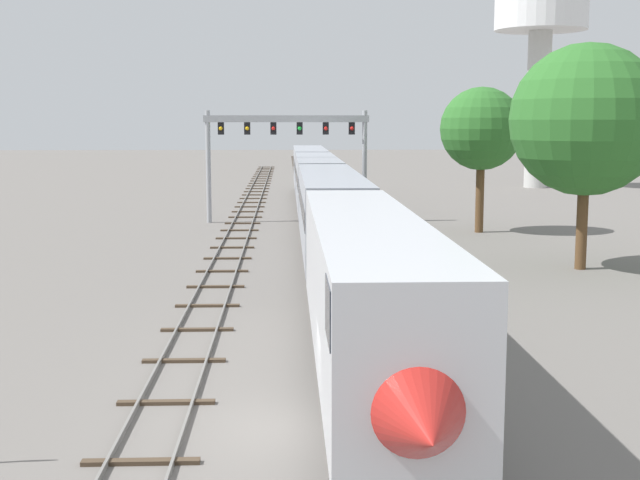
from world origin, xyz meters
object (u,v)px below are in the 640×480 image
object	(u,v)px
signal_gantry	(287,140)
trackside_tree_mid	(482,129)
passenger_train	(322,198)
water_tower	(541,17)
trackside_tree_left	(586,120)

from	to	relation	value
signal_gantry	trackside_tree_mid	bearing A→B (deg)	-25.64
passenger_train	water_tower	bearing A→B (deg)	57.86
passenger_train	trackside_tree_left	distance (m)	18.04
signal_gantry	trackside_tree_mid	distance (m)	14.42
signal_gantry	trackside_tree_left	xyz separation A→B (m)	(14.91, -20.74, 1.46)
water_tower	trackside_tree_left	size ratio (longest dim) A/B	2.09
trackside_tree_left	water_tower	bearing A→B (deg)	76.07
passenger_train	water_tower	distance (m)	51.09
passenger_train	trackside_tree_mid	xyz separation A→B (m)	(10.73, 2.64, 4.31)
trackside_tree_mid	water_tower	bearing A→B (deg)	68.59
passenger_train	trackside_tree_mid	world-z (taller)	trackside_tree_mid
passenger_train	signal_gantry	size ratio (longest dim) A/B	6.70
signal_gantry	trackside_tree_left	size ratio (longest dim) A/B	1.07
passenger_train	water_tower	xyz separation A→B (m)	(25.78, 41.04, 16.14)
trackside_tree_mid	signal_gantry	bearing A→B (deg)	154.36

